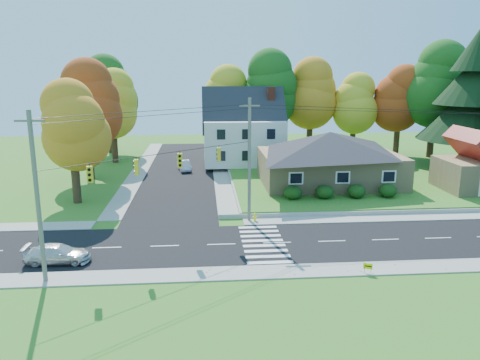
% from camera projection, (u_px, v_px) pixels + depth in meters
% --- Properties ---
extents(ground, '(120.00, 120.00, 0.00)m').
position_uv_depth(ground, '(277.00, 243.00, 33.52)').
color(ground, '#3D7923').
extents(road_main, '(90.00, 8.00, 0.02)m').
position_uv_depth(road_main, '(277.00, 243.00, 33.52)').
color(road_main, black).
rests_on(road_main, ground).
extents(road_cross, '(8.00, 44.00, 0.02)m').
position_uv_depth(road_cross, '(181.00, 170.00, 58.14)').
color(road_cross, black).
rests_on(road_cross, ground).
extents(sidewalk_north, '(90.00, 2.00, 0.08)m').
position_uv_depth(sidewalk_north, '(268.00, 221.00, 38.36)').
color(sidewalk_north, '#9C9A90').
rests_on(sidewalk_north, ground).
extents(sidewalk_south, '(90.00, 2.00, 0.08)m').
position_uv_depth(sidewalk_south, '(290.00, 271.00, 28.65)').
color(sidewalk_south, '#9C9A90').
rests_on(sidewalk_south, ground).
extents(lawn, '(30.00, 30.00, 0.50)m').
position_uv_depth(lawn, '(359.00, 174.00, 54.87)').
color(lawn, '#3D7923').
rests_on(lawn, ground).
extents(ranch_house, '(14.60, 10.60, 5.40)m').
position_uv_depth(ranch_house, '(329.00, 157.00, 48.94)').
color(ranch_house, tan).
rests_on(ranch_house, lawn).
extents(colonial_house, '(10.40, 8.40, 9.60)m').
position_uv_depth(colonial_house, '(244.00, 131.00, 59.67)').
color(colonial_house, silver).
rests_on(colonial_house, lawn).
extents(garage, '(7.30, 6.30, 4.60)m').
position_uv_depth(garage, '(479.00, 166.00, 46.23)').
color(garage, tan).
rests_on(garage, lawn).
extents(hedge_row, '(10.70, 1.70, 1.27)m').
position_uv_depth(hedge_row, '(341.00, 191.00, 43.36)').
color(hedge_row, '#163A10').
rests_on(hedge_row, lawn).
extents(traffic_infrastructure, '(38.10, 10.66, 10.00)m').
position_uv_depth(traffic_infrastructure, '(273.00, 169.00, 33.66)').
color(traffic_infrastructure, '#666059').
rests_on(traffic_infrastructure, ground).
extents(tree_lot_0, '(6.72, 6.72, 12.51)m').
position_uv_depth(tree_lot_0, '(225.00, 99.00, 64.49)').
color(tree_lot_0, '#3F2A19').
rests_on(tree_lot_0, lawn).
extents(tree_lot_1, '(7.84, 7.84, 14.60)m').
position_uv_depth(tree_lot_1, '(269.00, 89.00, 63.70)').
color(tree_lot_1, '#3F2A19').
rests_on(tree_lot_1, lawn).
extents(tree_lot_2, '(7.28, 7.28, 13.56)m').
position_uv_depth(tree_lot_2, '(311.00, 94.00, 65.28)').
color(tree_lot_2, '#3F2A19').
rests_on(tree_lot_2, lawn).
extents(tree_lot_3, '(6.16, 6.16, 11.47)m').
position_uv_depth(tree_lot_3, '(355.00, 103.00, 65.08)').
color(tree_lot_3, '#3F2A19').
rests_on(tree_lot_3, lawn).
extents(tree_lot_4, '(6.72, 6.72, 12.51)m').
position_uv_depth(tree_lot_4, '(400.00, 99.00, 64.42)').
color(tree_lot_4, '#3F2A19').
rests_on(tree_lot_4, lawn).
extents(tree_lot_5, '(8.40, 8.40, 15.64)m').
position_uv_depth(tree_lot_5, '(436.00, 85.00, 62.35)').
color(tree_lot_5, '#3F2A19').
rests_on(tree_lot_5, lawn).
extents(conifer_east_a, '(12.80, 12.80, 16.96)m').
position_uv_depth(conifer_east_a, '(477.00, 94.00, 54.86)').
color(conifer_east_a, '#3F2A19').
rests_on(conifer_east_a, lawn).
extents(tree_west_0, '(6.16, 6.16, 11.47)m').
position_uv_depth(tree_west_0, '(72.00, 126.00, 42.22)').
color(tree_west_0, '#3F2A19').
rests_on(tree_west_0, ground).
extents(tree_west_1, '(7.28, 7.28, 13.56)m').
position_uv_depth(tree_west_1, '(86.00, 104.00, 51.56)').
color(tree_west_1, '#3F2A19').
rests_on(tree_west_1, ground).
extents(tree_west_2, '(6.72, 6.72, 12.51)m').
position_uv_depth(tree_west_2, '(112.00, 104.00, 61.49)').
color(tree_west_2, '#3F2A19').
rests_on(tree_west_2, ground).
extents(tree_west_3, '(7.84, 7.84, 14.60)m').
position_uv_depth(tree_west_3, '(108.00, 92.00, 68.81)').
color(tree_west_3, '#3F2A19').
rests_on(tree_west_3, ground).
extents(silver_sedan, '(4.16, 1.76, 1.20)m').
position_uv_depth(silver_sedan, '(57.00, 254.00, 29.89)').
color(silver_sedan, silver).
rests_on(silver_sedan, road_main).
extents(white_car, '(1.99, 3.96, 1.24)m').
position_uv_depth(white_car, '(184.00, 166.00, 57.78)').
color(white_car, '#ACABBD').
rests_on(white_car, road_cross).
extents(fire_hydrant, '(0.42, 0.33, 0.74)m').
position_uv_depth(fire_hydrant, '(255.00, 218.00, 38.17)').
color(fire_hydrant, '#FEFF22').
rests_on(fire_hydrant, ground).
extents(yard_sign, '(0.51, 0.25, 0.69)m').
position_uv_depth(yard_sign, '(368.00, 266.00, 28.28)').
color(yard_sign, black).
rests_on(yard_sign, ground).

